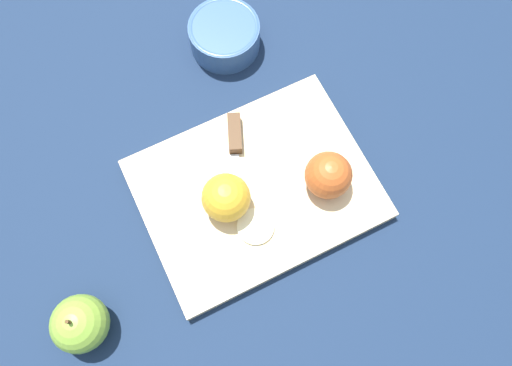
# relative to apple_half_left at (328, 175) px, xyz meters

# --- Properties ---
(ground_plane) EXTENTS (4.00, 4.00, 0.00)m
(ground_plane) POSITION_rel_apple_half_left_xyz_m (0.10, -0.03, -0.06)
(ground_plane) COLOR #14233D
(cutting_board) EXTENTS (0.37, 0.30, 0.02)m
(cutting_board) POSITION_rel_apple_half_left_xyz_m (0.10, -0.03, -0.05)
(cutting_board) COLOR #D1B789
(cutting_board) RESTS_ON ground_plane
(apple_half_left) EXTENTS (0.07, 0.07, 0.07)m
(apple_half_left) POSITION_rel_apple_half_left_xyz_m (0.00, 0.00, 0.00)
(apple_half_left) COLOR #AD4C1E
(apple_half_left) RESTS_ON cutting_board
(apple_half_right) EXTENTS (0.07, 0.07, 0.07)m
(apple_half_right) POSITION_rel_apple_half_left_xyz_m (0.15, -0.02, 0.00)
(apple_half_right) COLOR gold
(apple_half_right) RESTS_ON cutting_board
(knife) EXTENTS (0.07, 0.16, 0.02)m
(knife) POSITION_rel_apple_half_left_xyz_m (0.11, -0.11, -0.03)
(knife) COLOR silver
(knife) RESTS_ON cutting_board
(apple_slice) EXTENTS (0.06, 0.06, 0.01)m
(apple_slice) POSITION_rel_apple_half_left_xyz_m (0.13, 0.03, -0.03)
(apple_slice) COLOR beige
(apple_slice) RESTS_ON cutting_board
(apple_whole) EXTENTS (0.08, 0.08, 0.09)m
(apple_whole) POSITION_rel_apple_half_left_xyz_m (0.40, 0.07, -0.02)
(apple_whole) COLOR olive
(apple_whole) RESTS_ON ground_plane
(bowl) EXTENTS (0.12, 0.12, 0.05)m
(bowl) POSITION_rel_apple_half_left_xyz_m (0.05, -0.30, -0.03)
(bowl) COLOR #33517F
(bowl) RESTS_ON ground_plane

